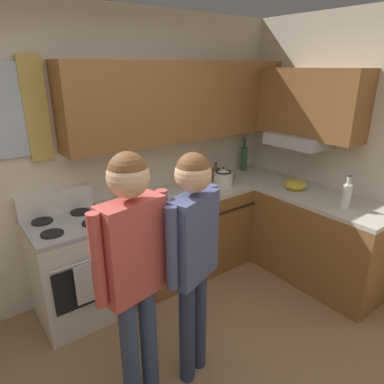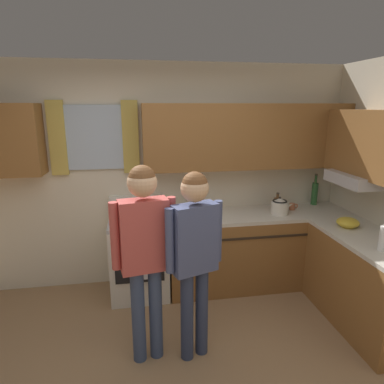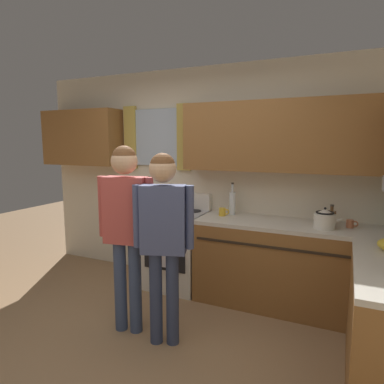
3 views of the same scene
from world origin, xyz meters
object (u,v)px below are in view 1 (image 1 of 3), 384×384
at_px(bottle_squat_brown, 216,174).
at_px(bottle_tall_clear, 127,186).
at_px(adult_left, 134,259).
at_px(cup_terracotta, 230,175).
at_px(bottle_wine_green, 244,158).
at_px(adult_in_plaid, 193,246).
at_px(stove_oven, 74,268).
at_px(mug_mustard_yellow, 126,201).
at_px(mixing_bowl, 295,185).
at_px(bottle_milk_white, 346,196).
at_px(stovetop_kettle, 223,177).

bearing_deg(bottle_squat_brown, bottle_tall_clear, 177.46).
bearing_deg(adult_left, cup_terracotta, 31.99).
bearing_deg(bottle_wine_green, adult_in_plaid, -143.27).
distance_m(stove_oven, mug_mustard_yellow, 0.73).
distance_m(cup_terracotta, mixing_bowl, 0.72).
distance_m(adult_left, adult_in_plaid, 0.40).
bearing_deg(mixing_bowl, stove_oven, 164.15).
distance_m(bottle_milk_white, stovetop_kettle, 1.20).
bearing_deg(stove_oven, bottle_squat_brown, 3.52).
xyz_separation_m(cup_terracotta, adult_in_plaid, (-1.41, -1.16, 0.09)).
bearing_deg(bottle_tall_clear, cup_terracotta, -4.63).
xyz_separation_m(bottle_squat_brown, stovetop_kettle, (-0.05, -0.18, 0.02)).
xyz_separation_m(cup_terracotta, mixing_bowl, (0.29, -0.66, 0.01)).
bearing_deg(bottle_tall_clear, stove_oven, -166.59).
relative_size(bottle_milk_white, bottle_wine_green, 0.79).
bearing_deg(stove_oven, stovetop_kettle, -2.86).
bearing_deg(mixing_bowl, bottle_squat_brown, 123.28).
height_order(bottle_tall_clear, mixing_bowl, bottle_tall_clear).
bearing_deg(bottle_tall_clear, bottle_wine_green, 2.27).
relative_size(bottle_wine_green, stovetop_kettle, 1.44).
bearing_deg(bottle_tall_clear, mug_mustard_yellow, -125.60).
distance_m(mug_mustard_yellow, stovetop_kettle, 1.08).
height_order(bottle_squat_brown, adult_left, adult_left).
xyz_separation_m(mug_mustard_yellow, mixing_bowl, (1.59, -0.65, 0.00)).
bearing_deg(mixing_bowl, adult_in_plaid, -163.51).
relative_size(bottle_squat_brown, cup_terracotta, 1.88).
bearing_deg(adult_in_plaid, bottle_milk_white, -2.72).
xyz_separation_m(bottle_tall_clear, bottle_squat_brown, (1.05, -0.05, -0.06)).
height_order(mixing_bowl, adult_left, adult_left).
bearing_deg(adult_left, bottle_milk_white, -3.19).
distance_m(stove_oven, bottle_squat_brown, 1.76).
distance_m(bottle_tall_clear, mixing_bowl, 1.70).
height_order(bottle_wine_green, mug_mustard_yellow, bottle_wine_green).
bearing_deg(bottle_milk_white, mixing_bowl, 84.37).
bearing_deg(adult_left, stovetop_kettle, 32.23).
bearing_deg(adult_left, mug_mustard_yellow, 65.74).
height_order(bottle_milk_white, adult_left, adult_left).
bearing_deg(stove_oven, adult_left, -87.46).
relative_size(bottle_tall_clear, mixing_bowl, 1.64).
distance_m(bottle_wine_green, mixing_bowl, 0.83).
bearing_deg(adult_in_plaid, mug_mustard_yellow, 84.71).
xyz_separation_m(stove_oven, adult_in_plaid, (0.45, -1.11, 0.56)).
bearing_deg(bottle_squat_brown, stovetop_kettle, -105.57).
bearing_deg(cup_terracotta, bottle_wine_green, 23.79).
relative_size(bottle_tall_clear, stovetop_kettle, 1.34).
bearing_deg(bottle_squat_brown, stove_oven, -176.48).
bearing_deg(bottle_wine_green, mug_mustard_yellow, -174.18).
xyz_separation_m(mug_mustard_yellow, adult_left, (-0.51, -1.12, 0.12)).
bearing_deg(bottle_squat_brown, bottle_wine_green, 11.43).
bearing_deg(stovetop_kettle, bottle_milk_white, -67.40).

